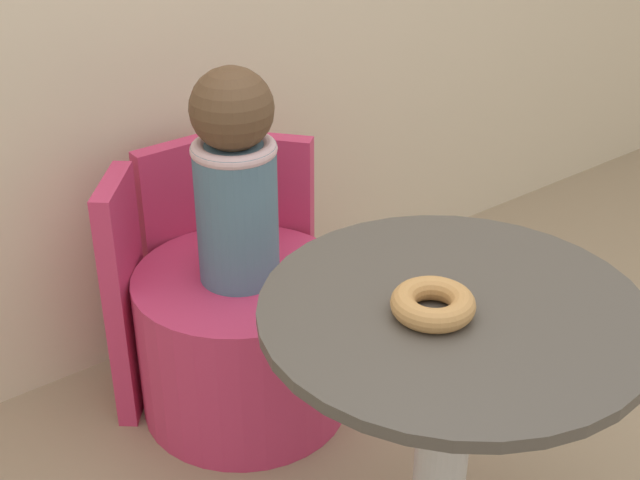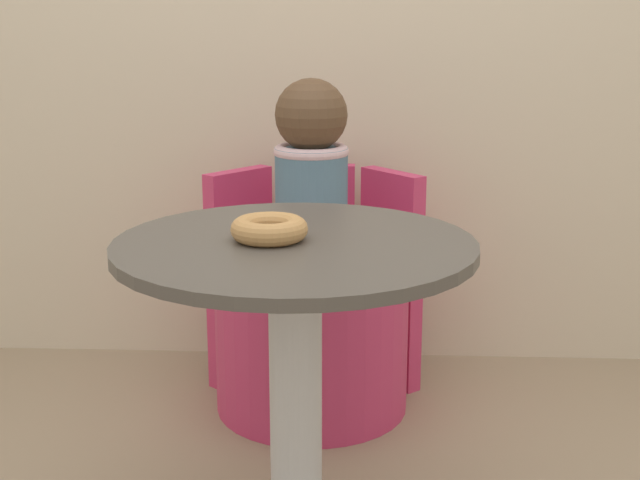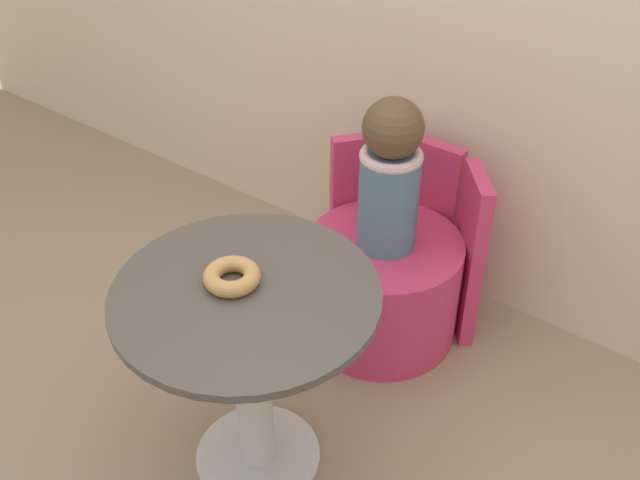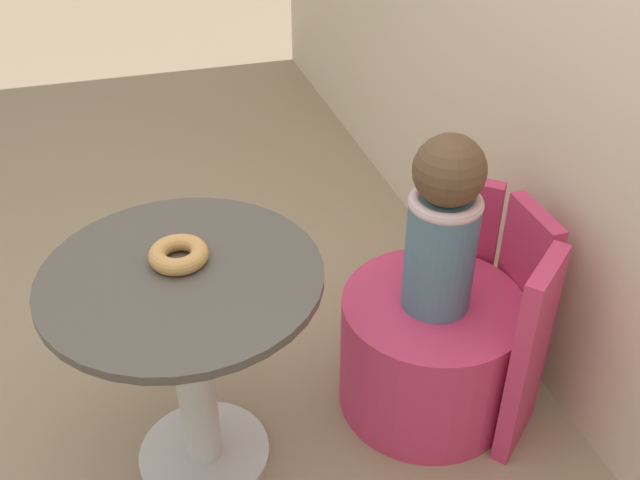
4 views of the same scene
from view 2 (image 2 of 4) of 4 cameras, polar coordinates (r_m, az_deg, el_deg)
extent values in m
cylinder|color=silver|center=(1.87, -1.56, -10.46)|extent=(0.11, 0.11, 0.65)
cylinder|color=#4C4742|center=(1.75, -1.63, -0.47)|extent=(0.72, 0.72, 0.02)
cylinder|color=#C63360|center=(2.59, -0.54, -6.44)|extent=(0.55, 0.55, 0.41)
cube|color=#C63360|center=(2.83, -0.20, -1.80)|extent=(0.24, 0.05, 0.66)
cube|color=#C63360|center=(2.73, 4.55, -2.49)|extent=(0.19, 0.21, 0.66)
cube|color=#C63360|center=(2.75, -5.13, -2.36)|extent=(0.19, 0.21, 0.66)
cylinder|color=slate|center=(2.48, -0.56, 1.83)|extent=(0.20, 0.20, 0.36)
torus|color=beige|center=(2.45, -0.57, 5.70)|extent=(0.21, 0.21, 0.04)
sphere|color=brown|center=(2.43, -0.57, 8.01)|extent=(0.20, 0.20, 0.20)
torus|color=tan|center=(1.75, -3.27, 0.71)|extent=(0.15, 0.15, 0.05)
camera|label=1|loc=(1.45, -58.74, 26.27)|focal=50.00mm
camera|label=3|loc=(1.38, 70.42, 43.69)|focal=42.00mm
camera|label=4|loc=(2.21, 48.84, 28.51)|focal=42.00mm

